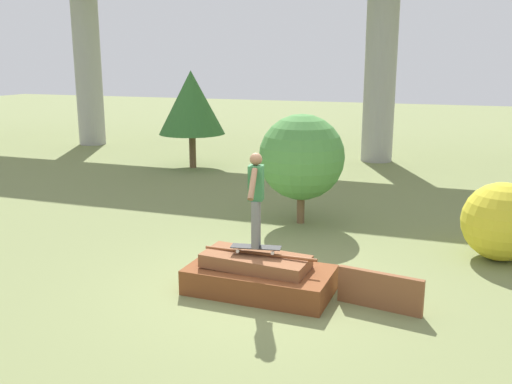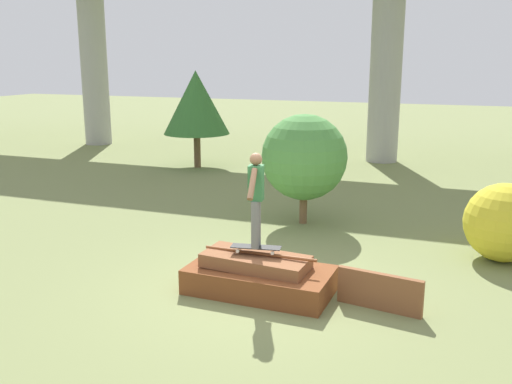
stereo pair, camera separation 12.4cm
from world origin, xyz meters
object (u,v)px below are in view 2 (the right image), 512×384
(skater, at_px, (256,194))
(tree_behind_left, at_px, (196,103))
(tree_behind_right, at_px, (304,157))
(bush_yellow_flowering, at_px, (504,223))
(skateboard, at_px, (256,247))

(skater, distance_m, tree_behind_left, 10.79)
(tree_behind_right, height_order, bush_yellow_flowering, tree_behind_right)
(tree_behind_right, relative_size, bush_yellow_flowering, 1.70)
(skater, bearing_deg, skateboard, -149.74)
(tree_behind_left, bearing_deg, bush_yellow_flowering, -34.03)
(skater, xyz_separation_m, bush_yellow_flowering, (3.70, 2.93, -0.87))
(skater, distance_m, tree_behind_right, 4.00)
(tree_behind_left, distance_m, tree_behind_right, 7.42)
(tree_behind_left, height_order, tree_behind_right, tree_behind_left)
(skateboard, height_order, tree_behind_left, tree_behind_left)
(skateboard, xyz_separation_m, tree_behind_right, (-0.37, 3.98, 0.76))
(skateboard, bearing_deg, tree_behind_right, 95.37)
(bush_yellow_flowering, bearing_deg, skater, -141.65)
(tree_behind_left, bearing_deg, skater, -58.68)
(tree_behind_left, relative_size, bush_yellow_flowering, 2.24)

